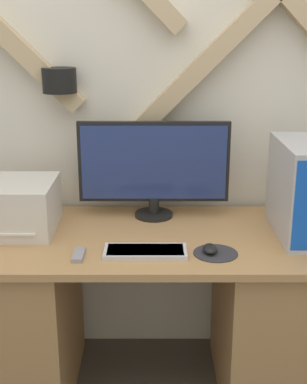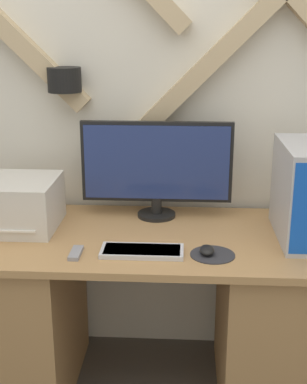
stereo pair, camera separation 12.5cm
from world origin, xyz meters
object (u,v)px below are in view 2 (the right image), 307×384
at_px(monitor, 157,165).
at_px(computer_tower, 301,192).
at_px(remote_control, 76,253).
at_px(mouse, 207,250).
at_px(keyboard, 142,251).
at_px(printer, 19,204).

xyz_separation_m(monitor, computer_tower, (0.60, -0.22, -0.05)).
bearing_deg(remote_control, mouse, 3.69).
height_order(keyboard, computer_tower, computer_tower).
distance_m(computer_tower, printer, 1.19).
bearing_deg(mouse, keyboard, -179.35).
distance_m(keyboard, remote_control, 0.25).
height_order(monitor, printer, monitor).
bearing_deg(remote_control, keyboard, 6.66).
bearing_deg(printer, remote_control, -43.27).
xyz_separation_m(mouse, computer_tower, (0.38, 0.20, 0.18)).
bearing_deg(computer_tower, keyboard, -162.10).
height_order(keyboard, printer, printer).
bearing_deg(monitor, printer, -163.75).
xyz_separation_m(monitor, printer, (-0.59, -0.17, -0.14)).
bearing_deg(keyboard, monitor, 85.56).
height_order(monitor, computer_tower, monitor).
distance_m(monitor, printer, 0.63).
bearing_deg(remote_control, computer_tower, 14.78).
xyz_separation_m(printer, remote_control, (0.30, -0.28, -0.10)).
relative_size(keyboard, remote_control, 2.69).
distance_m(printer, remote_control, 0.42).
bearing_deg(monitor, remote_control, -122.26).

